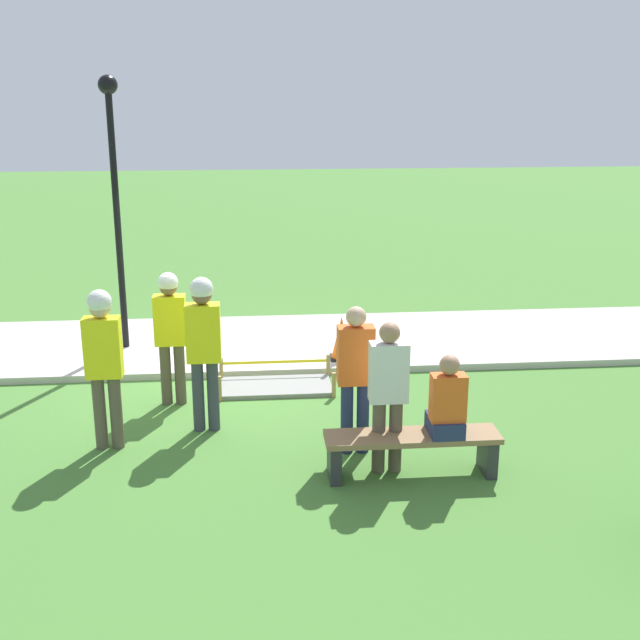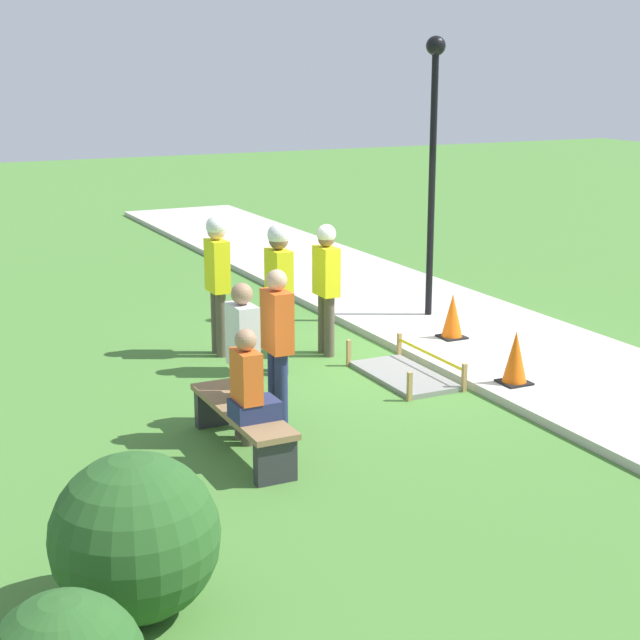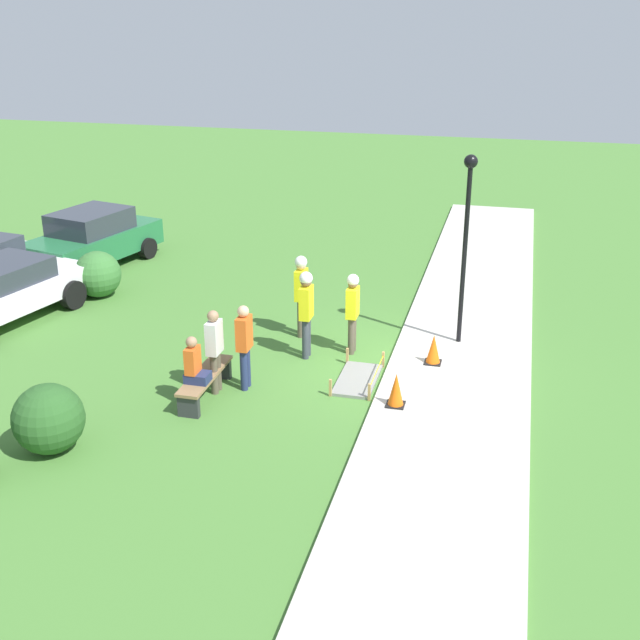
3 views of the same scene
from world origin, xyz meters
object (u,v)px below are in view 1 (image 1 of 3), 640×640
object	(u,v)px
traffic_cone_far_patch	(206,333)
park_bench	(412,446)
worker_supervisor	(103,354)
person_seated_on_bench	(447,404)
worker_assistant	(204,339)
worker_trainee	(170,327)
bystander_in_orange_shirt	(355,371)
lamppost_near	(114,175)
traffic_cone_near_patch	(341,338)
bystander_in_gray_shirt	(388,389)

from	to	relation	value
traffic_cone_far_patch	park_bench	bearing A→B (deg)	120.18
traffic_cone_far_patch	worker_supervisor	distance (m)	3.27
person_seated_on_bench	worker_assistant	size ratio (longest dim) A/B	0.47
traffic_cone_far_patch	park_bench	xyz separation A→B (m)	(-2.34, 4.02, -0.07)
worker_assistant	worker_trainee	distance (m)	1.00
traffic_cone_far_patch	worker_trainee	distance (m)	1.90
worker_assistant	person_seated_on_bench	bearing A→B (deg)	150.77
worker_supervisor	worker_trainee	distance (m)	1.42
worker_assistant	bystander_in_orange_shirt	distance (m)	1.86
worker_supervisor	lamppost_near	bearing A→B (deg)	-85.03
person_seated_on_bench	worker_assistant	xyz separation A→B (m)	(2.56, -1.43, 0.32)
traffic_cone_far_patch	lamppost_near	bearing A→B (deg)	-18.03
lamppost_near	traffic_cone_near_patch	bearing A→B (deg)	165.27
worker_trainee	lamppost_near	bearing A→B (deg)	-67.11
lamppost_near	traffic_cone_far_patch	bearing A→B (deg)	161.97
person_seated_on_bench	bystander_in_orange_shirt	world-z (taller)	bystander_in_orange_shirt
traffic_cone_near_patch	bystander_in_gray_shirt	world-z (taller)	bystander_in_gray_shirt
person_seated_on_bench	worker_supervisor	bearing A→B (deg)	-15.77
traffic_cone_far_patch	worker_trainee	size ratio (longest dim) A/B	0.35
worker_supervisor	person_seated_on_bench	bearing A→B (deg)	164.23
traffic_cone_near_patch	bystander_in_orange_shirt	bearing A→B (deg)	86.28
traffic_cone_far_patch	lamppost_near	world-z (taller)	lamppost_near
worker_supervisor	bystander_in_orange_shirt	bearing A→B (deg)	172.60
worker_assistant	worker_supervisor	bearing A→B (deg)	20.47
park_bench	bystander_in_gray_shirt	bearing A→B (deg)	-26.13
traffic_cone_near_patch	bystander_in_gray_shirt	xyz separation A→B (m)	(-0.09, 3.45, 0.52)
traffic_cone_far_patch	worker_supervisor	world-z (taller)	worker_supervisor
worker_trainee	park_bench	bearing A→B (deg)	139.88
bystander_in_gray_shirt	worker_trainee	bearing A→B (deg)	-41.30
traffic_cone_near_patch	lamppost_near	world-z (taller)	lamppost_near
bystander_in_gray_shirt	person_seated_on_bench	bearing A→B (deg)	163.79
worker_supervisor	worker_trainee	world-z (taller)	worker_supervisor
traffic_cone_far_patch	lamppost_near	distance (m)	2.68
person_seated_on_bench	lamppost_near	distance (m)	6.26
traffic_cone_far_patch	bystander_in_gray_shirt	bearing A→B (deg)	118.20
traffic_cone_near_patch	park_bench	distance (m)	3.59
bystander_in_orange_shirt	lamppost_near	bearing A→B (deg)	-51.17
bystander_in_orange_shirt	lamppost_near	size ratio (longest dim) A/B	0.42
person_seated_on_bench	worker_supervisor	world-z (taller)	worker_supervisor
park_bench	traffic_cone_far_patch	bearing A→B (deg)	-59.82
traffic_cone_far_patch	worker_trainee	world-z (taller)	worker_trainee
person_seated_on_bench	park_bench	bearing A→B (deg)	-8.34
worker_trainee	bystander_in_orange_shirt	size ratio (longest dim) A/B	1.03
park_bench	person_seated_on_bench	distance (m)	0.59
worker_trainee	bystander_in_orange_shirt	world-z (taller)	worker_trainee
park_bench	bystander_in_gray_shirt	size ratio (longest dim) A/B	1.11
park_bench	lamppost_near	bearing A→B (deg)	-50.93
traffic_cone_near_patch	lamppost_near	distance (m)	4.09
traffic_cone_near_patch	bystander_in_orange_shirt	size ratio (longest dim) A/B	0.38
bystander_in_gray_shirt	lamppost_near	bearing A→B (deg)	-52.14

